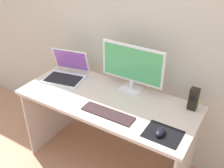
{
  "coord_description": "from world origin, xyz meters",
  "views": [
    {
      "loc": [
        0.94,
        -1.47,
        1.92
      ],
      "look_at": [
        0.06,
        -0.02,
        0.9
      ],
      "focal_mm": 41.96,
      "sensor_mm": 36.0,
      "label": 1
    }
  ],
  "objects": [
    {
      "name": "monitor",
      "position": [
        0.1,
        0.22,
        0.95
      ],
      "size": [
        0.55,
        0.14,
        0.4
      ],
      "color": "white",
      "rests_on": "desk"
    },
    {
      "name": "laptop",
      "position": [
        -0.5,
        0.1,
        0.78
      ],
      "size": [
        0.4,
        0.38,
        0.24
      ],
      "color": "white",
      "rests_on": "desk"
    },
    {
      "name": "keyboard_external",
      "position": [
        0.11,
        -0.17,
        0.74
      ],
      "size": [
        0.41,
        0.12,
        0.01
      ],
      "primitive_type": "cube",
      "rotation": [
        0.0,
        0.0,
        0.01
      ],
      "color": "#2F1D20",
      "rests_on": "desk"
    },
    {
      "name": "mousepad",
      "position": [
        0.54,
        -0.16,
        0.73
      ],
      "size": [
        0.25,
        0.2,
        0.0
      ],
      "primitive_type": "cube",
      "color": "black",
      "rests_on": "desk"
    },
    {
      "name": "wall_back",
      "position": [
        0.0,
        0.4,
        1.25
      ],
      "size": [
        6.0,
        0.04,
        2.5
      ],
      "primitive_type": "cube",
      "color": "beige",
      "rests_on": "ground_plane"
    },
    {
      "name": "speaker_right",
      "position": [
        0.62,
        0.22,
        0.82
      ],
      "size": [
        0.07,
        0.07,
        0.18
      ],
      "color": "black",
      "rests_on": "desk"
    },
    {
      "name": "mouse",
      "position": [
        0.53,
        -0.17,
        0.75
      ],
      "size": [
        0.06,
        0.1,
        0.04
      ],
      "primitive_type": "ellipsoid",
      "rotation": [
        0.0,
        0.0,
        0.01
      ],
      "color": "black",
      "rests_on": "mousepad"
    },
    {
      "name": "desk",
      "position": [
        0.0,
        0.0,
        0.58
      ],
      "size": [
        1.46,
        0.63,
        0.73
      ],
      "color": "beige",
      "rests_on": "ground_plane"
    },
    {
      "name": "ground_plane",
      "position": [
        0.0,
        0.0,
        0.0
      ],
      "size": [
        8.0,
        8.0,
        0.0
      ],
      "primitive_type": "plane",
      "color": "tan"
    }
  ]
}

